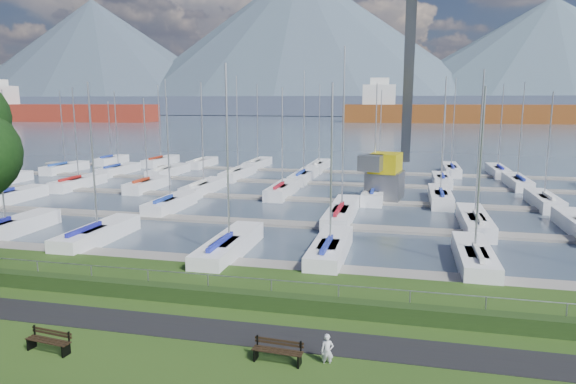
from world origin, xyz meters
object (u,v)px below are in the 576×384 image
(crane, at_px, (391,140))
(bench_left, at_px, (49,341))
(bench_right, at_px, (278,351))
(person, at_px, (327,347))

(crane, bearing_deg, bench_left, -97.68)
(bench_right, bearing_deg, crane, 89.28)
(person, distance_m, crane, 33.76)
(bench_right, xyz_separation_m, person, (1.69, 0.30, 0.19))
(bench_left, height_order, bench_right, same)
(bench_left, distance_m, bench_right, 8.37)
(person, relative_size, crane, 0.05)
(bench_right, height_order, person, person)
(bench_right, height_order, crane, crane)
(bench_left, relative_size, crane, 0.08)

